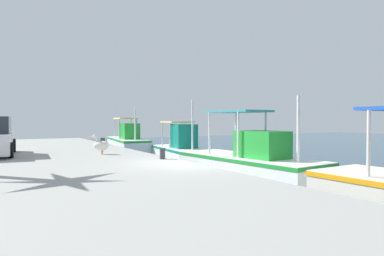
# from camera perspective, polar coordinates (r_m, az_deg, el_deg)

# --- Properties ---
(quay_pier) EXTENTS (36.00, 10.00, 0.80)m
(quay_pier) POSITION_cam_1_polar(r_m,az_deg,el_deg) (10.03, -25.99, -9.29)
(quay_pier) COLOR #9E9E99
(quay_pier) RESTS_ON ground
(fishing_boat_nearest) EXTENTS (6.26, 2.43, 2.97)m
(fishing_boat_nearest) POSITION_cam_1_polar(r_m,az_deg,el_deg) (23.44, -10.83, -2.40)
(fishing_boat_nearest) COLOR white
(fishing_boat_nearest) RESTS_ON ground
(fishing_boat_second) EXTENTS (5.01, 2.46, 3.28)m
(fishing_boat_second) POSITION_cam_1_polar(r_m,az_deg,el_deg) (18.92, -1.96, -3.47)
(fishing_boat_second) COLOR white
(fishing_boat_second) RESTS_ON ground
(fishing_boat_third) EXTENTS (6.42, 2.61, 3.02)m
(fishing_boat_third) POSITION_cam_1_polar(r_m,az_deg,el_deg) (12.96, 9.54, -5.68)
(fishing_boat_third) COLOR white
(fishing_boat_third) RESTS_ON ground
(pelican) EXTENTS (0.72, 0.90, 0.82)m
(pelican) POSITION_cam_1_polar(r_m,az_deg,el_deg) (14.60, -15.09, -2.73)
(pelican) COLOR tan
(pelican) RESTS_ON quay_pier
(mooring_bollard_nearest) EXTENTS (0.25, 0.25, 0.40)m
(mooring_bollard_nearest) POSITION_cam_1_polar(r_m,az_deg,el_deg) (20.04, -14.84, -2.19)
(mooring_bollard_nearest) COLOR #333338
(mooring_bollard_nearest) RESTS_ON quay_pier
(mooring_bollard_second) EXTENTS (0.20, 0.20, 0.41)m
(mooring_bollard_second) POSITION_cam_1_polar(r_m,az_deg,el_deg) (12.42, -5.00, -4.31)
(mooring_bollard_second) COLOR #333338
(mooring_bollard_second) RESTS_ON quay_pier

